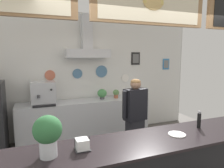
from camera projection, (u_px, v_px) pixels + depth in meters
back_wall_assembly at (90, 72)px, 4.94m from camera, size 5.63×2.99×2.99m
back_prep_counter at (86, 120)px, 4.83m from camera, size 3.04×0.60×0.94m
shop_worker at (135, 118)px, 3.73m from camera, size 0.55×0.29×1.57m
espresso_machine at (43, 93)px, 4.37m from camera, size 0.50×0.49×0.49m
potted_oregano at (116, 93)px, 5.03m from camera, size 0.16×0.16×0.21m
potted_sage at (102, 94)px, 4.90m from camera, size 0.22×0.22×0.24m
pepper_grinder at (199, 119)px, 2.57m from camera, size 0.05×0.05×0.22m
condiment_plate at (177, 134)px, 2.35m from camera, size 0.20×0.20×0.01m
basil_vase at (48, 134)px, 1.81m from camera, size 0.26×0.26×0.38m
napkin_holder at (82, 145)px, 1.97m from camera, size 0.15×0.14×0.13m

